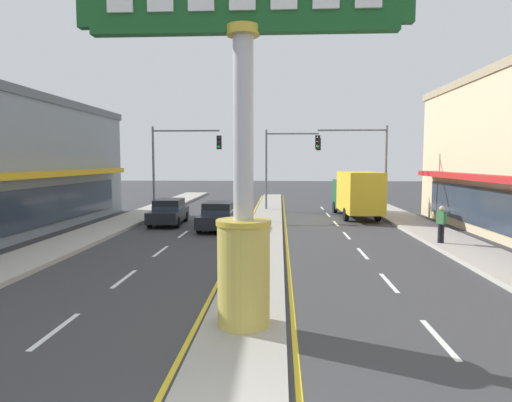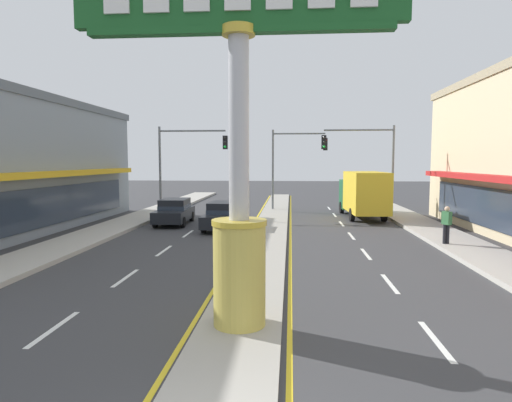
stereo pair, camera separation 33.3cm
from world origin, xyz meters
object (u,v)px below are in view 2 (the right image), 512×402
object	(u,v)px
traffic_light_right_side	(366,155)
sedan_near_right_lane	(174,211)
traffic_light_median_far	(292,156)
box_truck_far_right_lane	(363,193)
pedestrian_near_kerb	(447,223)
sedan_near_left_lane	(224,215)
district_sign	(239,145)
traffic_light_left_side	(185,155)

from	to	relation	value
traffic_light_right_side	sedan_near_right_lane	world-z (taller)	traffic_light_right_side
traffic_light_right_side	traffic_light_median_far	xyz separation A→B (m)	(-4.94, 3.65, -0.05)
sedan_near_right_lane	box_truck_far_right_lane	size ratio (longest dim) A/B	0.62
traffic_light_right_side	box_truck_far_right_lane	xyz separation A→B (m)	(-0.21, -0.32, -2.55)
pedestrian_near_kerb	traffic_light_median_far	bearing A→B (deg)	115.88
pedestrian_near_kerb	sedan_near_left_lane	bearing A→B (deg)	157.19
traffic_light_median_far	sedan_near_right_lane	world-z (taller)	traffic_light_median_far
district_sign	pedestrian_near_kerb	xyz separation A→B (m)	(8.01, 10.20, -3.07)
sedan_near_right_lane	pedestrian_near_kerb	size ratio (longest dim) A/B	2.63
traffic_light_right_side	sedan_near_left_lane	bearing A→B (deg)	-146.56
district_sign	sedan_near_left_lane	bearing A→B (deg)	100.07
traffic_light_left_side	sedan_near_left_lane	world-z (taller)	traffic_light_left_side
traffic_light_median_far	box_truck_far_right_lane	bearing A→B (deg)	-40.03
district_sign	pedestrian_near_kerb	size ratio (longest dim) A/B	4.78
sedan_near_right_lane	sedan_near_left_lane	distance (m)	3.76
traffic_light_left_side	sedan_near_right_lane	size ratio (longest dim) A/B	1.42
district_sign	traffic_light_right_side	xyz separation A→B (m)	(6.19, 20.47, 0.06)
traffic_light_left_side	sedan_near_right_lane	world-z (taller)	traffic_light_left_side
traffic_light_left_side	sedan_near_right_lane	bearing A→B (deg)	-85.91
sedan_near_left_lane	pedestrian_near_kerb	distance (m)	11.52
district_sign	traffic_light_left_side	world-z (taller)	district_sign
traffic_light_median_far	box_truck_far_right_lane	size ratio (longest dim) A/B	0.89
pedestrian_near_kerb	traffic_light_right_side	bearing A→B (deg)	100.03
traffic_light_left_side	traffic_light_right_side	xyz separation A→B (m)	(12.38, 0.05, 0.00)
traffic_light_right_side	box_truck_far_right_lane	world-z (taller)	traffic_light_right_side
traffic_light_right_side	pedestrian_near_kerb	distance (m)	10.89
traffic_light_median_far	pedestrian_near_kerb	distance (m)	15.77
traffic_light_right_side	box_truck_far_right_lane	bearing A→B (deg)	-124.00
sedan_near_right_lane	district_sign	bearing A→B (deg)	-70.25
traffic_light_right_side	pedestrian_near_kerb	world-z (taller)	traffic_light_right_side
district_sign	pedestrian_near_kerb	distance (m)	13.33
traffic_light_left_side	sedan_near_left_lane	distance (m)	7.61
traffic_light_left_side	box_truck_far_right_lane	bearing A→B (deg)	-1.24
traffic_light_left_side	traffic_light_right_side	size ratio (longest dim) A/B	1.00
pedestrian_near_kerb	box_truck_far_right_lane	bearing A→B (deg)	101.53
district_sign	sedan_near_right_lane	distance (m)	17.81
sedan_near_right_lane	pedestrian_near_kerb	xyz separation A→B (m)	(13.92, -6.25, 0.33)
traffic_light_median_far	sedan_near_left_lane	size ratio (longest dim) A/B	1.41
sedan_near_right_lane	pedestrian_near_kerb	distance (m)	15.26
traffic_light_median_far	traffic_light_right_side	bearing A→B (deg)	-36.47
sedan_near_right_lane	pedestrian_near_kerb	world-z (taller)	pedestrian_near_kerb
traffic_light_left_side	traffic_light_right_side	world-z (taller)	same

